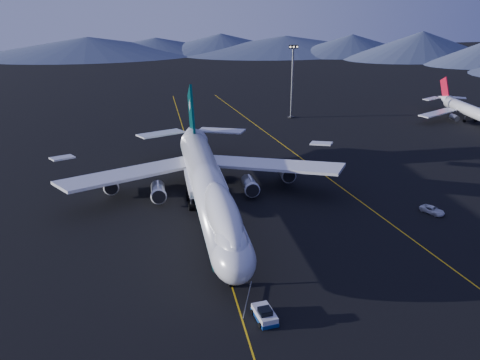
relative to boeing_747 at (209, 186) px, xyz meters
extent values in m
plane|color=black|center=(0.00, -0.03, -5.81)|extent=(500.00, 500.00, 0.00)
cube|color=#EDB50D|center=(0.00, -0.03, -5.80)|extent=(0.25, 220.00, 0.01)
cube|color=#EDB50D|center=(30.00, 9.97, -5.80)|extent=(28.08, 198.09, 0.01)
cone|color=#47526E|center=(-40.81, 231.40, 0.19)|extent=(100.00, 100.00, 12.00)
cone|color=#47526E|center=(36.76, 232.07, 0.19)|extent=(100.00, 100.00, 12.00)
cone|color=#47526E|center=(110.33, 207.46, 0.19)|extent=(100.00, 100.00, 12.00)
cylinder|color=silver|center=(0.00, -0.03, -0.21)|extent=(6.50, 56.00, 6.50)
ellipsoid|color=silver|center=(0.00, -28.03, -0.21)|extent=(6.50, 10.40, 6.50)
ellipsoid|color=silver|center=(0.00, -18.53, 2.29)|extent=(5.13, 25.16, 5.85)
cube|color=black|center=(0.00, -30.03, 0.99)|extent=(3.60, 1.61, 1.29)
cone|color=silver|center=(0.00, 32.97, 0.59)|extent=(6.50, 12.00, 6.50)
cube|color=#043B39|center=(0.00, 0.97, -1.11)|extent=(6.24, 60.00, 1.10)
cube|color=silver|center=(0.00, 5.47, -1.31)|extent=(7.50, 13.00, 1.60)
cube|color=silver|center=(-14.50, 11.47, -0.61)|extent=(30.62, 23.28, 2.83)
cube|color=silver|center=(14.50, 11.47, -0.61)|extent=(30.62, 23.28, 2.83)
cylinder|color=slate|center=(-9.50, 7.47, -3.41)|extent=(2.90, 5.50, 2.90)
cylinder|color=slate|center=(-19.00, 13.97, -3.41)|extent=(2.90, 5.50, 2.90)
cylinder|color=slate|center=(9.50, 7.47, -3.41)|extent=(2.90, 5.50, 2.90)
cylinder|color=slate|center=(19.00, 13.97, -3.41)|extent=(2.90, 5.50, 2.90)
cube|color=#043B39|center=(0.00, 31.97, 5.59)|extent=(0.55, 14.11, 15.94)
cube|color=silver|center=(-7.50, 34.47, 0.99)|extent=(12.39, 9.47, 0.98)
cube|color=silver|center=(7.50, 34.47, 0.99)|extent=(12.39, 9.47, 0.98)
cylinder|color=black|center=(0.00, -26.53, -5.26)|extent=(0.90, 1.10, 1.10)
cube|color=silver|center=(3.00, -35.49, -5.04)|extent=(2.89, 4.83, 1.14)
cube|color=navy|center=(3.00, -35.49, -5.45)|extent=(3.02, 5.05, 0.52)
cube|color=black|center=(3.00, -35.49, -4.21)|extent=(1.87, 1.87, 0.93)
cylinder|color=silver|center=(90.13, 52.29, -2.35)|extent=(3.66, 30.81, 3.66)
cone|color=silver|center=(90.13, 70.58, -1.96)|extent=(3.66, 6.74, 3.66)
cube|color=silver|center=(80.50, 57.10, -3.12)|extent=(16.17, 10.92, 0.34)
cylinder|color=slate|center=(84.83, 54.69, -4.27)|extent=(1.83, 3.37, 1.83)
cube|color=#B11027|center=(90.13, 71.07, 1.70)|extent=(0.34, 6.57, 7.76)
imported|color=white|center=(42.92, -7.74, -5.14)|extent=(4.19, 5.37, 1.36)
cylinder|color=black|center=(35.79, 69.81, -5.64)|extent=(2.15, 2.15, 0.36)
cylinder|color=slate|center=(35.79, 69.81, 5.37)|extent=(0.63, 0.63, 22.36)
cube|color=black|center=(35.79, 69.81, 16.82)|extent=(2.86, 0.72, 1.07)
camera|label=1|loc=(-11.18, -94.60, 37.78)|focal=40.00mm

